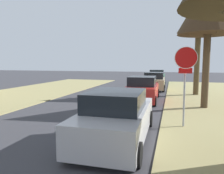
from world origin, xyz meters
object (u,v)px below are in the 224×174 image
(stop_sign_far, at_px, (185,69))
(street_tree_right_mid_b, at_px, (209,10))
(parked_sedan_silver, at_px, (117,117))
(parked_sedan_red, at_px, (143,90))
(street_tree_right_far, at_px, (199,15))
(parked_sedan_tan, at_px, (154,82))
(parked_sedan_green, at_px, (157,77))

(stop_sign_far, distance_m, street_tree_right_mid_b, 4.99)
(parked_sedan_silver, bearing_deg, parked_sedan_red, 91.38)
(street_tree_right_far, relative_size, parked_sedan_silver, 1.64)
(parked_sedan_tan, bearing_deg, stop_sign_far, -79.92)
(stop_sign_far, xyz_separation_m, street_tree_right_far, (1.28, 8.72, 3.68))
(street_tree_right_mid_b, bearing_deg, stop_sign_far, -107.61)
(street_tree_right_mid_b, bearing_deg, parked_sedan_silver, -119.79)
(parked_sedan_silver, bearing_deg, street_tree_right_far, 72.45)
(parked_sedan_green, bearing_deg, stop_sign_far, -83.01)
(parked_sedan_silver, height_order, parked_sedan_red, same)
(parked_sedan_silver, bearing_deg, parked_sedan_tan, 89.75)
(parked_sedan_red, bearing_deg, parked_sedan_silver, -88.62)
(stop_sign_far, bearing_deg, parked_sedan_silver, -137.43)
(parked_sedan_red, relative_size, parked_sedan_tan, 1.00)
(street_tree_right_far, distance_m, parked_sedan_tan, 6.67)
(street_tree_right_far, relative_size, parked_sedan_red, 1.64)
(street_tree_right_mid_b, height_order, parked_sedan_red, street_tree_right_mid_b)
(street_tree_right_far, xyz_separation_m, parked_sedan_green, (-3.55, 9.81, -5.14))
(parked_sedan_silver, height_order, parked_sedan_green, same)
(street_tree_right_far, bearing_deg, parked_sedan_silver, -107.55)
(street_tree_right_mid_b, height_order, street_tree_right_far, street_tree_right_far)
(parked_sedan_red, bearing_deg, stop_sign_far, -66.79)
(parked_sedan_red, relative_size, parked_sedan_green, 1.00)
(street_tree_right_mid_b, xyz_separation_m, parked_sedan_tan, (-3.25, 7.52, -4.35))
(street_tree_right_far, distance_m, parked_sedan_green, 11.63)
(parked_sedan_silver, xyz_separation_m, parked_sedan_red, (-0.17, 7.18, 0.00))
(stop_sign_far, relative_size, street_tree_right_mid_b, 0.47)
(parked_sedan_red, bearing_deg, street_tree_right_mid_b, -21.71)
(street_tree_right_far, xyz_separation_m, parked_sedan_silver, (-3.36, -10.63, -5.14))
(parked_sedan_tan, bearing_deg, parked_sedan_red, -92.16)
(parked_sedan_silver, bearing_deg, street_tree_right_mid_b, 60.21)
(stop_sign_far, bearing_deg, parked_sedan_green, 96.99)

